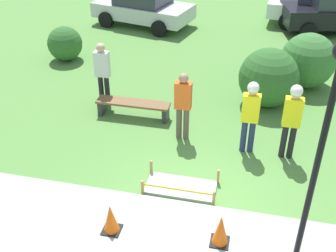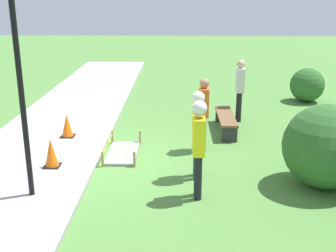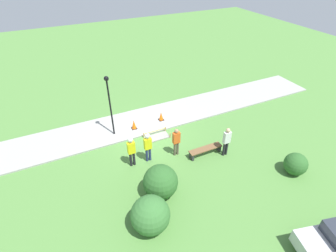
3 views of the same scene
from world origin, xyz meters
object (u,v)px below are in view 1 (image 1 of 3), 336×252
(worker_assistant, at_px, (250,111))
(parked_car_white, at_px, (327,8))
(traffic_cone_near_patch, at_px, (111,218))
(bystander_in_orange_shirt, at_px, (183,102))
(parked_car_black, at_px, (336,11))
(bystander_in_gray_shirt, at_px, (103,71))
(parked_car_silver, at_px, (143,8))
(traffic_cone_far_patch, at_px, (221,230))
(lamppost_near, at_px, (325,132))
(worker_supervisor, at_px, (292,115))
(park_bench, at_px, (133,106))

(worker_assistant, xyz_separation_m, parked_car_white, (2.57, 9.89, -0.31))
(traffic_cone_near_patch, bearing_deg, bystander_in_orange_shirt, 79.57)
(parked_car_black, relative_size, parked_car_white, 0.93)
(bystander_in_gray_shirt, distance_m, parked_car_silver, 7.02)
(bystander_in_orange_shirt, distance_m, parked_car_white, 10.53)
(parked_car_black, distance_m, parked_car_white, 0.63)
(traffic_cone_far_patch, relative_size, lamppost_near, 0.16)
(worker_supervisor, distance_m, lamppost_near, 3.45)
(parked_car_black, bearing_deg, lamppost_near, -111.61)
(parked_car_white, bearing_deg, bystander_in_orange_shirt, -108.09)
(traffic_cone_far_patch, relative_size, bystander_in_orange_shirt, 0.35)
(bystander_in_gray_shirt, xyz_separation_m, parked_car_silver, (-0.82, 6.97, -0.31))
(traffic_cone_near_patch, relative_size, bystander_in_gray_shirt, 0.33)
(bystander_in_gray_shirt, bearing_deg, worker_supervisor, -16.23)
(bystander_in_gray_shirt, height_order, lamppost_near, lamppost_near)
(worker_assistant, distance_m, bystander_in_orange_shirt, 1.62)
(traffic_cone_far_patch, distance_m, park_bench, 4.96)
(worker_assistant, bearing_deg, lamppost_near, -71.04)
(worker_supervisor, bearing_deg, traffic_cone_near_patch, -134.33)
(parked_car_black, bearing_deg, worker_supervisor, -115.15)
(bystander_in_orange_shirt, bearing_deg, parked_car_silver, 112.06)
(traffic_cone_near_patch, height_order, parked_car_white, parked_car_white)
(worker_supervisor, relative_size, bystander_in_orange_shirt, 1.06)
(traffic_cone_near_patch, bearing_deg, traffic_cone_far_patch, 4.44)
(lamppost_near, distance_m, parked_car_white, 13.22)
(traffic_cone_near_patch, xyz_separation_m, parked_car_silver, (-2.68, 11.67, 0.35))
(parked_car_silver, bearing_deg, bystander_in_gray_shirt, -69.59)
(worker_assistant, bearing_deg, parked_car_white, 75.45)
(traffic_cone_near_patch, bearing_deg, worker_assistant, 55.45)
(lamppost_near, distance_m, parked_car_black, 12.71)
(traffic_cone_near_patch, bearing_deg, parked_car_white, 69.89)
(bystander_in_orange_shirt, bearing_deg, traffic_cone_far_patch, -67.98)
(park_bench, distance_m, bystander_in_orange_shirt, 1.80)
(traffic_cone_far_patch, distance_m, worker_supervisor, 3.38)
(parked_car_black, bearing_deg, bystander_in_gray_shirt, -144.82)
(traffic_cone_near_patch, distance_m, bystander_in_gray_shirt, 5.10)
(lamppost_near, bearing_deg, bystander_in_gray_shirt, 138.66)
(traffic_cone_near_patch, xyz_separation_m, traffic_cone_far_patch, (1.99, 0.15, 0.01))
(parked_car_silver, bearing_deg, traffic_cone_near_patch, -63.39)
(parked_car_black, height_order, parked_car_white, parked_car_black)
(traffic_cone_near_patch, xyz_separation_m, bystander_in_orange_shirt, (0.64, 3.49, 0.62))
(worker_supervisor, distance_m, parked_car_silver, 10.26)
(parked_car_white, bearing_deg, parked_car_black, -55.71)
(traffic_cone_far_patch, xyz_separation_m, park_bench, (-2.85, 4.06, -0.08))
(traffic_cone_far_patch, xyz_separation_m, bystander_in_orange_shirt, (-1.35, 3.33, 0.60))
(worker_assistant, bearing_deg, worker_supervisor, -1.44)
(worker_supervisor, xyz_separation_m, worker_assistant, (-0.92, 0.02, -0.03))
(parked_car_black, relative_size, parked_car_silver, 1.03)
(traffic_cone_near_patch, relative_size, worker_supervisor, 0.32)
(lamppost_near, relative_size, parked_car_white, 0.81)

